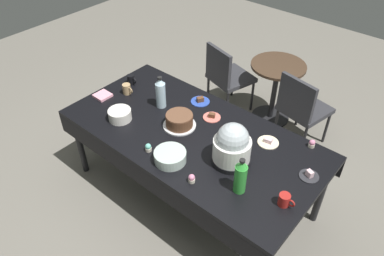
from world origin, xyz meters
TOP-DOWN VIEW (x-y plane):
  - ground at (0.00, 0.00)m, footprint 9.00×9.00m
  - potluck_table at (0.00, 0.00)m, footprint 2.20×1.10m
  - frosted_layer_cake at (-0.14, 0.00)m, footprint 0.28×0.28m
  - slow_cooker at (0.44, -0.07)m, footprint 0.30×0.30m
  - glass_salad_bowl at (0.09, -0.36)m, footprint 0.25×0.25m
  - ceramic_snack_bowl at (-0.59, -0.26)m, footprint 0.20×0.20m
  - dessert_plate_coral at (-0.00, 0.27)m, footprint 0.16×0.16m
  - dessert_plate_cobalt at (-0.23, 0.38)m, footprint 0.17×0.17m
  - dessert_plate_charcoal at (0.97, 0.17)m, footprint 0.15×0.15m
  - dessert_plate_cream at (0.55, 0.30)m, footprint 0.17×0.17m
  - cupcake_mint at (0.83, 0.48)m, footprint 0.05×0.05m
  - cupcake_berry at (-0.12, -0.39)m, footprint 0.05×0.05m
  - cupcake_vanilla at (0.25, 0.24)m, footprint 0.05×0.05m
  - cupcake_rose at (0.35, -0.42)m, footprint 0.05×0.05m
  - cupcake_cocoa at (0.25, 0.15)m, footprint 0.05×0.05m
  - soda_bottle_lime_soda at (0.65, -0.26)m, footprint 0.09×0.09m
  - soda_bottle_water at (-0.46, 0.11)m, footprint 0.09×0.09m
  - coffee_mug_black at (-0.94, 0.18)m, footprint 0.11×0.07m
  - coffee_mug_red at (0.96, -0.17)m, footprint 0.12×0.08m
  - coffee_mug_tan at (-0.84, 0.04)m, footprint 0.12×0.08m
  - paper_napkin_stack at (-0.98, -0.14)m, footprint 0.14×0.14m
  - maroon_chair_left at (-0.57, 1.28)m, footprint 0.55×0.55m
  - maroon_chair_right at (0.38, 1.28)m, footprint 0.52×0.52m
  - round_cafe_table at (-0.05, 1.51)m, footprint 0.60×0.60m

SIDE VIEW (x-z plane):
  - ground at x=0.00m, z-range 0.00..0.00m
  - maroon_chair_left at x=-0.57m, z-range 0.07..0.92m
  - maroon_chair_right at x=0.38m, z-range 0.07..0.92m
  - round_cafe_table at x=-0.05m, z-range 0.14..0.86m
  - potluck_table at x=0.00m, z-range 0.31..1.06m
  - dessert_plate_cream at x=0.55m, z-range 0.74..0.78m
  - dessert_plate_coral at x=0.00m, z-range 0.74..0.78m
  - dessert_plate_cobalt at x=-0.23m, z-range 0.74..0.79m
  - paper_napkin_stack at x=-0.98m, z-range 0.75..0.77m
  - dessert_plate_charcoal at x=0.97m, z-range 0.74..0.79m
  - cupcake_mint at x=0.83m, z-range 0.75..0.82m
  - cupcake_berry at x=-0.12m, z-range 0.75..0.82m
  - cupcake_vanilla at x=0.25m, z-range 0.75..0.82m
  - cupcake_rose at x=0.35m, z-range 0.75..0.82m
  - cupcake_cocoa at x=0.25m, z-range 0.75..0.82m
  - glass_salad_bowl at x=0.09m, z-range 0.75..0.84m
  - coffee_mug_red at x=0.96m, z-range 0.75..0.84m
  - ceramic_snack_bowl at x=-0.59m, z-range 0.75..0.84m
  - coffee_mug_black at x=-0.94m, z-range 0.75..0.85m
  - coffee_mug_tan at x=-0.84m, z-range 0.75..0.85m
  - frosted_layer_cake at x=-0.14m, z-range 0.75..0.87m
  - soda_bottle_lime_soda at x=0.65m, z-range 0.74..1.03m
  - soda_bottle_water at x=-0.46m, z-range 0.74..1.04m
  - slow_cooker at x=0.44m, z-range 0.74..1.08m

